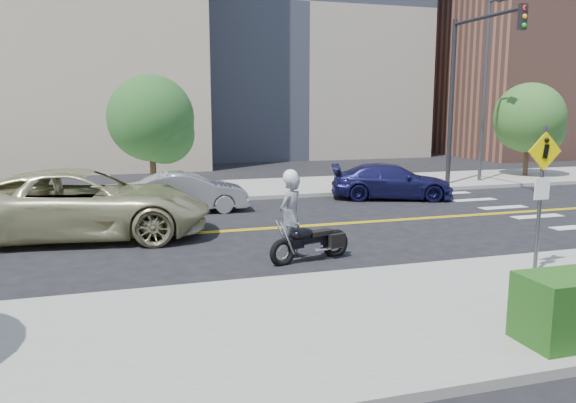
# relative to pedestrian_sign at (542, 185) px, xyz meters

# --- Properties ---
(ground_plane) EXTENTS (120.00, 120.00, 0.00)m
(ground_plane) POSITION_rel_pedestrian_sign_xyz_m (-4.20, 6.31, -1.96)
(ground_plane) COLOR black
(ground_plane) RESTS_ON ground
(sidewalk_near) EXTENTS (60.00, 5.00, 0.15)m
(sidewalk_near) POSITION_rel_pedestrian_sign_xyz_m (-4.20, -1.19, -1.89)
(sidewalk_near) COLOR #9E9B91
(sidewalk_near) RESTS_ON ground_plane
(sidewalk_far) EXTENTS (60.00, 5.00, 0.15)m
(sidewalk_far) POSITION_rel_pedestrian_sign_xyz_m (-4.20, 13.81, -1.89)
(sidewalk_far) COLOR #9E9B91
(sidewalk_far) RESTS_ON ground_plane
(building_mid) EXTENTS (18.00, 14.00, 20.00)m
(building_mid) POSITION_rel_pedestrian_sign_xyz_m (3.80, 32.31, 8.04)
(building_mid) COLOR #A39984
(building_mid) RESTS_ON ground_plane
(building_right) EXTENTS (14.00, 12.00, 12.00)m
(building_right) POSITION_rel_pedestrian_sign_xyz_m (21.80, 26.31, 4.04)
(building_right) COLOR #8C5947
(building_right) RESTS_ON ground_plane
(lamp_post) EXTENTS (0.16, 0.16, 8.00)m
(lamp_post) POSITION_rel_pedestrian_sign_xyz_m (7.80, 12.81, 2.19)
(lamp_post) COLOR #4C4C51
(lamp_post) RESTS_ON sidewalk_far
(traffic_light) EXTENTS (0.28, 4.50, 7.00)m
(traffic_light) POSITION_rel_pedestrian_sign_xyz_m (5.80, 11.39, 2.71)
(traffic_light) COLOR black
(traffic_light) RESTS_ON sidewalk_far
(pedestrian_sign) EXTENTS (0.78, 0.08, 3.00)m
(pedestrian_sign) POSITION_rel_pedestrian_sign_xyz_m (0.00, 0.00, 0.00)
(pedestrian_sign) COLOR #4C4C51
(pedestrian_sign) RESTS_ON sidewalk_near
(motorcyclist) EXTENTS (0.85, 0.83, 2.10)m
(motorcyclist) POSITION_rel_pedestrian_sign_xyz_m (-4.34, 3.09, -0.92)
(motorcyclist) COLOR silver
(motorcyclist) RESTS_ON ground
(motorcycle) EXTENTS (2.19, 1.19, 1.27)m
(motorcycle) POSITION_rel_pedestrian_sign_xyz_m (-3.97, 2.72, -1.32)
(motorcycle) COLOR black
(motorcycle) RESTS_ON ground
(suv) EXTENTS (7.10, 3.97, 1.88)m
(suv) POSITION_rel_pedestrian_sign_xyz_m (-9.10, 6.63, -1.02)
(suv) COLOR #C2BE8E
(suv) RESTS_ON ground
(parked_car_silver) EXTENTS (4.11, 1.58, 1.33)m
(parked_car_silver) POSITION_rel_pedestrian_sign_xyz_m (-5.97, 9.62, -1.29)
(parked_car_silver) COLOR #A3A4AA
(parked_car_silver) RESTS_ON ground
(parked_car_blue) EXTENTS (4.99, 3.33, 1.34)m
(parked_car_blue) POSITION_rel_pedestrian_sign_xyz_m (1.91, 10.12, -1.29)
(parked_car_blue) COLOR #1A1A4E
(parked_car_blue) RESTS_ON ground
(tree_far_a) EXTENTS (3.52, 3.52, 4.81)m
(tree_far_a) POSITION_rel_pedestrian_sign_xyz_m (-6.77, 14.51, 1.08)
(tree_far_a) COLOR #382619
(tree_far_a) RESTS_ON ground
(tree_far_b) EXTENTS (3.37, 3.37, 4.66)m
(tree_far_b) POSITION_rel_pedestrian_sign_xyz_m (11.09, 13.72, 1.01)
(tree_far_b) COLOR #382619
(tree_far_b) RESTS_ON ground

